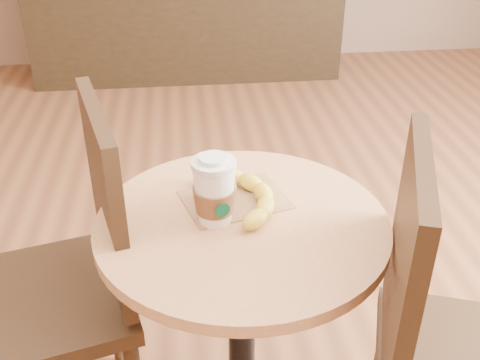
{
  "coord_description": "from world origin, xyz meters",
  "views": [
    {
      "loc": [
        -0.08,
        -1.0,
        1.48
      ],
      "look_at": [
        0.05,
        0.09,
        0.83
      ],
      "focal_mm": 42.0,
      "sensor_mm": 36.0,
      "label": 1
    }
  ],
  "objects_px": {
    "coffee_cup": "(214,193)",
    "muffin": "(220,187)",
    "chair_left": "(66,279)",
    "cafe_table": "(242,294)",
    "chair_right": "(451,353)",
    "banana": "(237,196)"
  },
  "relations": [
    {
      "from": "chair_right",
      "to": "coffee_cup",
      "type": "xyz_separation_m",
      "value": [
        -0.48,
        0.27,
        0.27
      ]
    },
    {
      "from": "coffee_cup",
      "to": "banana",
      "type": "xyz_separation_m",
      "value": [
        0.06,
        0.06,
        -0.05
      ]
    },
    {
      "from": "cafe_table",
      "to": "chair_right",
      "type": "xyz_separation_m",
      "value": [
        0.42,
        -0.27,
        0.03
      ]
    },
    {
      "from": "coffee_cup",
      "to": "muffin",
      "type": "xyz_separation_m",
      "value": [
        0.02,
        0.08,
        -0.04
      ]
    },
    {
      "from": "chair_left",
      "to": "chair_right",
      "type": "bearing_deg",
      "value": 53.49
    },
    {
      "from": "chair_right",
      "to": "banana",
      "type": "relative_size",
      "value": 3.57
    },
    {
      "from": "chair_left",
      "to": "banana",
      "type": "height_order",
      "value": "chair_left"
    },
    {
      "from": "chair_right",
      "to": "muffin",
      "type": "bearing_deg",
      "value": 72.87
    },
    {
      "from": "coffee_cup",
      "to": "chair_right",
      "type": "bearing_deg",
      "value": -46.49
    },
    {
      "from": "banana",
      "to": "chair_right",
      "type": "bearing_deg",
      "value": -56.9
    },
    {
      "from": "muffin",
      "to": "banana",
      "type": "relative_size",
      "value": 0.29
    },
    {
      "from": "cafe_table",
      "to": "muffin",
      "type": "bearing_deg",
      "value": 118.34
    },
    {
      "from": "cafe_table",
      "to": "muffin",
      "type": "distance_m",
      "value": 0.28
    },
    {
      "from": "cafe_table",
      "to": "muffin",
      "type": "height_order",
      "value": "muffin"
    },
    {
      "from": "cafe_table",
      "to": "coffee_cup",
      "type": "distance_m",
      "value": 0.31
    },
    {
      "from": "chair_left",
      "to": "chair_right",
      "type": "height_order",
      "value": "chair_right"
    },
    {
      "from": "cafe_table",
      "to": "banana",
      "type": "relative_size",
      "value": 2.66
    },
    {
      "from": "cafe_table",
      "to": "chair_left",
      "type": "height_order",
      "value": "chair_left"
    },
    {
      "from": "chair_left",
      "to": "muffin",
      "type": "height_order",
      "value": "chair_left"
    },
    {
      "from": "chair_right",
      "to": "banana",
      "type": "height_order",
      "value": "chair_right"
    },
    {
      "from": "cafe_table",
      "to": "muffin",
      "type": "xyz_separation_m",
      "value": [
        -0.04,
        0.08,
        0.27
      ]
    },
    {
      "from": "muffin",
      "to": "cafe_table",
      "type": "bearing_deg",
      "value": -61.66
    }
  ]
}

